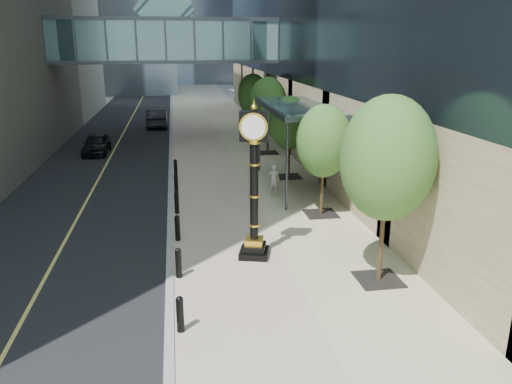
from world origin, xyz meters
The scene contains 12 objects.
ground centered at (0.00, 0.00, 0.00)m, with size 320.00×320.00×0.00m, color gray.
road centered at (-7.00, 40.00, 0.01)m, with size 8.00×180.00×0.02m, color black.
sidewalk centered at (1.00, 40.00, 0.03)m, with size 8.00×180.00×0.06m, color tan.
curb centered at (-3.00, 40.00, 0.04)m, with size 0.25×180.00×0.07m, color gray.
skywalk centered at (-3.00, 28.00, 7.71)m, with size 17.00×4.20×5.80m.
entrance_canopy centered at (3.48, 14.00, 4.19)m, with size 3.00×8.00×4.38m.
bollard_row centered at (-2.70, 9.00, 0.51)m, with size 0.20×16.20×0.90m.
street_trees centered at (3.60, 14.71, 3.56)m, with size 2.86×28.64×5.87m.
street_clock centered at (-0.04, 5.48, 2.38)m, with size 1.24×1.24×5.36m.
pedestrian centered at (2.07, 12.60, 0.87)m, with size 0.59×0.39×1.61m, color #A7A299.
car_near centered at (-8.02, 24.42, 0.71)m, with size 1.63×4.04×1.38m, color black.
car_far centered at (-4.20, 35.49, 0.84)m, with size 1.74×4.99×1.64m, color black.
Camera 1 is at (-2.59, -10.67, 7.32)m, focal length 35.00 mm.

